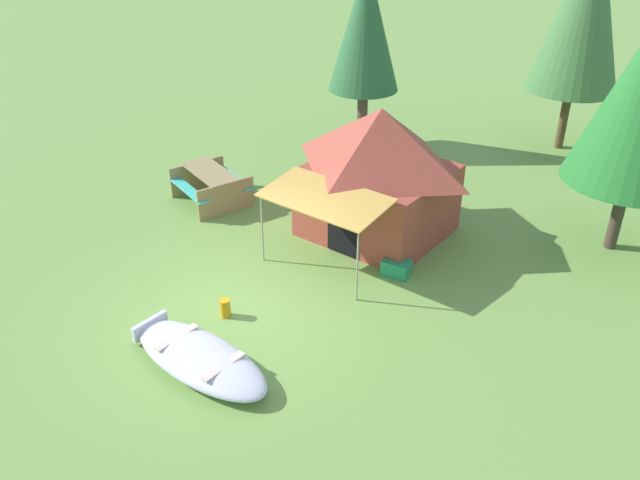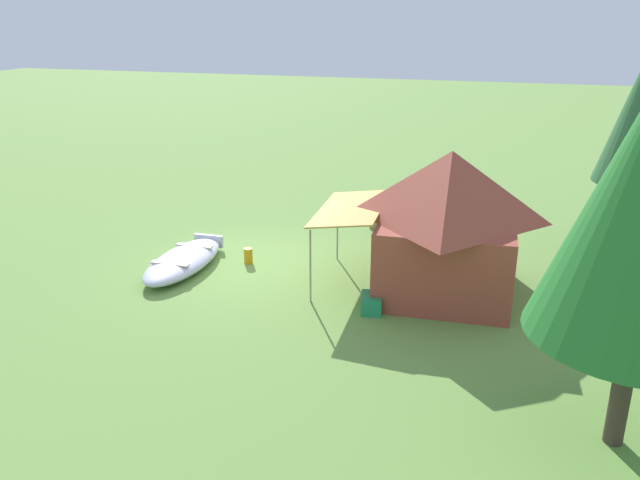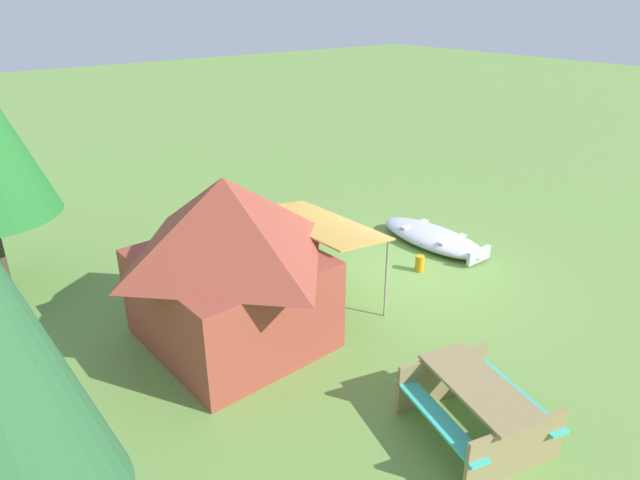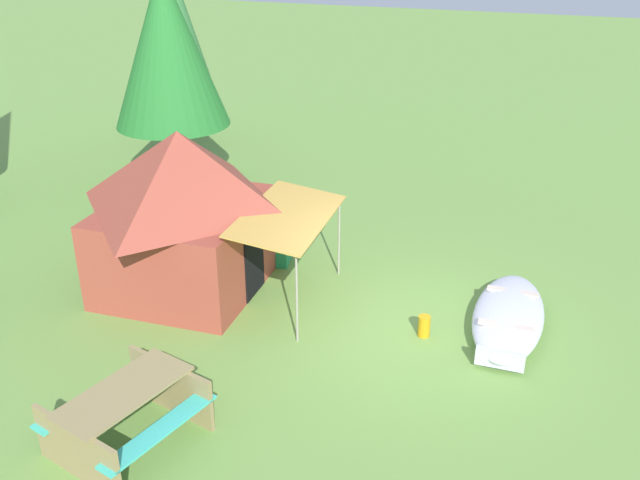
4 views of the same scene
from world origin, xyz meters
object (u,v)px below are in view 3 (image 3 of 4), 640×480
(beached_rowboat, at_px, (433,237))
(canvas_cabin_tent, at_px, (229,260))
(fuel_can, at_px, (420,264))
(cooler_box, at_px, (252,280))
(picnic_table, at_px, (477,404))

(beached_rowboat, relative_size, canvas_cabin_tent, 0.70)
(fuel_can, bearing_deg, cooler_box, 63.33)
(beached_rowboat, height_order, canvas_cabin_tent, canvas_cabin_tent)
(picnic_table, relative_size, fuel_can, 5.76)
(canvas_cabin_tent, distance_m, picnic_table, 4.17)
(picnic_table, distance_m, fuel_can, 4.64)
(beached_rowboat, xyz_separation_m, canvas_cabin_tent, (-0.48, 5.42, 1.25))
(beached_rowboat, xyz_separation_m, picnic_table, (-4.31, 4.09, 0.29))
(cooler_box, distance_m, fuel_can, 3.44)
(beached_rowboat, xyz_separation_m, fuel_can, (-0.71, 1.19, -0.02))
(fuel_can, bearing_deg, beached_rowboat, -59.41)
(cooler_box, xyz_separation_m, fuel_can, (-1.55, -3.08, 0.01))
(picnic_table, xyz_separation_m, cooler_box, (5.15, 0.18, -0.33))
(cooler_box, bearing_deg, fuel_can, -116.67)
(fuel_can, bearing_deg, canvas_cabin_tent, 86.96)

